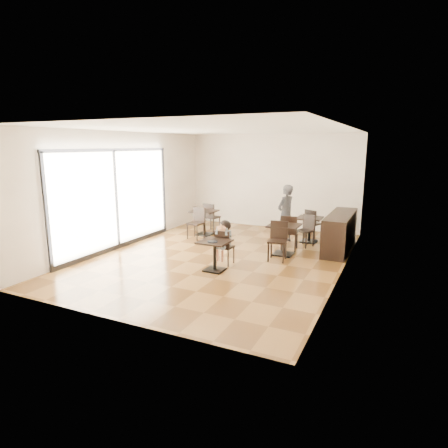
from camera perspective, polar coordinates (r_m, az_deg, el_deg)
The scene contains 23 objects.
floor at distance 9.73m, azimuth -0.41°, elevation -4.96°, with size 6.00×8.00×0.01m, color olive.
ceiling at distance 9.31m, azimuth -0.44°, elevation 14.23°, with size 6.00×8.00×0.01m, color white.
wall_back at distance 13.08m, azimuth 7.26°, elevation 6.46°, with size 6.00×0.01×3.20m, color white.
wall_front at distance 6.09m, azimuth -17.03°, elevation -0.23°, with size 6.00×0.01×3.20m, color white.
wall_left at distance 11.02m, azimuth -14.68°, elevation 5.16°, with size 0.01×8.00×3.20m, color white.
wall_right at distance 8.53m, azimuth 18.06°, elevation 3.08°, with size 0.01×8.00×3.20m, color white.
storefront_window at distance 10.65m, azimuth -16.22°, elevation 3.76°, with size 0.04×4.50×2.60m, color white.
child_table at distance 8.56m, azimuth -1.44°, elevation -4.87°, with size 0.67×0.67×0.71m, color black, non-canonical shape.
child_chair at distance 9.01m, azimuth 0.14°, elevation -3.52°, with size 0.38×0.38×0.85m, color black, non-canonical shape.
child at distance 8.99m, azimuth 0.14°, elevation -2.84°, with size 0.38×0.54×1.07m, color slate, non-canonical shape.
plate at distance 8.38m, azimuth -1.76°, elevation -2.68°, with size 0.24×0.24×0.01m, color black.
pizza_slice at distance 8.73m, azimuth -0.39°, elevation -0.64°, with size 0.25×0.19×0.06m, color tan, non-canonical shape.
adult_patron at distance 11.13m, azimuth 9.37°, elevation 1.56°, with size 0.62×0.41×1.71m, color #37373D.
cafe_table_mid at distance 9.89m, azimuth 9.08°, elevation -2.39°, with size 0.77×0.77×0.81m, color black, non-canonical shape.
cafe_table_left at distance 11.96m, azimuth -3.03°, elevation 0.19°, with size 0.75×0.75×0.79m, color black, non-canonical shape.
cafe_table_back at distance 11.36m, azimuth 12.86°, elevation -0.85°, with size 0.70×0.70×0.75m, color black, non-canonical shape.
chair_mid_a at distance 10.39m, azimuth 9.96°, elevation -1.27°, with size 0.44×0.44×0.97m, color black, non-canonical shape.
chair_mid_b at distance 9.36m, azimuth 8.14°, elevation -2.67°, with size 0.44×0.44×0.97m, color black, non-canonical shape.
chair_left_a at distance 12.42m, azimuth -1.83°, elevation 1.02°, with size 0.43×0.43×0.95m, color black, non-canonical shape.
chair_left_b at distance 11.48m, azimuth -4.34°, elevation 0.08°, with size 0.43×0.43×0.95m, color black, non-canonical shape.
chair_back_a at distance 11.87m, azimuth 13.46°, elevation 0.04°, with size 0.40×0.40×0.90m, color black, non-canonical shape.
chair_back_b at distance 10.82m, azimuth 12.23°, elevation -1.04°, with size 0.40×0.40×0.90m, color black, non-canonical shape.
service_counter at distance 10.73m, azimuth 17.26°, elevation -1.14°, with size 0.60×2.40×1.00m, color black.
Camera 1 is at (4.05, -8.38, 2.83)m, focal length 30.00 mm.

